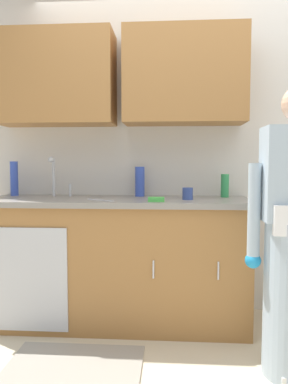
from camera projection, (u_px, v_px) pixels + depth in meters
The scene contains 12 objects.
ground_plane at pixel (197, 376), 2.10m from camera, with size 9.00×9.00×0.00m, color beige.
kitchen_wall_with_uppers at pixel (173, 129), 2.99m from camera, with size 4.80×0.44×2.70m.
counter_cabinet at pixel (117, 263), 2.80m from camera, with size 1.90×0.62×0.90m.
countertop at pixel (117, 201), 2.76m from camera, with size 1.96×0.66×0.04m, color gray.
sink at pixel (53, 200), 2.81m from camera, with size 0.50×0.36×0.35m.
floor_mat at pixel (75, 365), 2.20m from camera, with size 0.80×0.50×0.01m, color gray.
bottle_cleaner_spray at pixel (225, 186), 2.86m from camera, with size 0.06×0.06×0.18m, color #2D8C4C.
bottle_soap at pixel (14, 179), 2.99m from camera, with size 0.06×0.06×0.28m, color #334CB2.
bottle_dish_liquid at pixel (140, 182), 2.93m from camera, with size 0.08×0.08×0.23m, color #334CB2.
cup_by_sink at pixel (188, 194), 2.66m from camera, with size 0.08×0.08×0.09m, color #33478C.
knife_on_counter at pixel (100, 200), 2.61m from camera, with size 0.24×0.02×0.01m, color silver.
sponge at pixel (156, 199), 2.53m from camera, with size 0.11×0.07×0.03m, color #4CBF4C.
Camera 1 is at (-0.16, -2.03, 1.19)m, focal length 34.71 mm.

